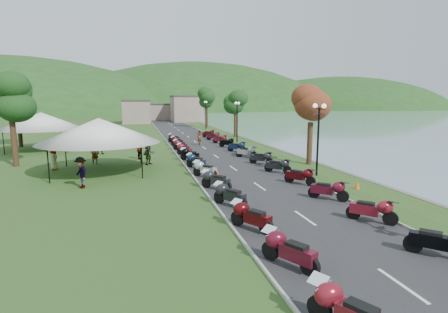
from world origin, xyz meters
TOP-DOWN VIEW (x-y plane):
  - road at (0.00, 40.00)m, footprint 7.00×120.00m
  - hills_backdrop at (0.00, 200.00)m, footprint 360.00×120.00m
  - far_building at (-2.00, 85.00)m, footprint 18.00×16.00m
  - moto_row_left at (-2.74, 15.96)m, footprint 2.60×49.67m
  - moto_row_right at (2.60, 21.25)m, footprint 2.60×48.60m
  - vendor_tent_main at (-9.88, 23.10)m, footprint 5.83×5.83m
  - vendor_tent_side at (-16.97, 36.93)m, footprint 5.68×5.68m
  - tree_park_left at (-16.77, 27.19)m, footprint 3.24×3.24m
  - tree_lakeside at (6.57, 22.11)m, footprint 2.85×2.85m
  - pedestrian_a at (-10.69, 26.79)m, footprint 0.75×0.68m
  - pedestrian_b at (-10.85, 32.30)m, footprint 1.01×0.69m
  - pedestrian_c at (-10.62, 18.35)m, footprint 1.04×1.34m

SIDE VIEW (x-z plane):
  - hills_backdrop at x=0.00m, z-range -38.00..38.00m
  - pedestrian_a at x=-10.69m, z-range -0.83..0.83m
  - pedestrian_b at x=-10.85m, z-range -0.95..0.95m
  - pedestrian_c at x=-10.62m, z-range -0.96..0.96m
  - road at x=0.00m, z-range 0.00..0.02m
  - moto_row_left at x=-2.74m, z-range 0.00..1.10m
  - moto_row_right at x=2.60m, z-range 0.00..1.10m
  - vendor_tent_main at x=-9.88m, z-range 0.00..4.00m
  - vendor_tent_side at x=-16.97m, z-range 0.00..4.00m
  - far_building at x=-2.00m, z-range 0.00..5.00m
  - tree_lakeside at x=6.57m, z-range 0.00..7.93m
  - tree_park_left at x=-16.77m, z-range 0.00..9.00m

